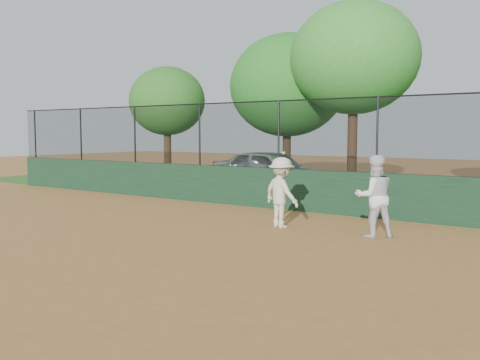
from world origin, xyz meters
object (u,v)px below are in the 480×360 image
Objects in this scene: player_main at (281,192)px; tree_1 at (287,86)px; parked_car at (271,171)px; tree_2 at (354,58)px; tree_0 at (167,101)px; player_second at (374,196)px.

player_main is 10.74m from tree_1.
tree_2 is (2.53, 1.66, 4.15)m from parked_car.
player_main is 0.28× the size of tree_1.
tree_2 is (3.45, -1.10, 0.74)m from tree_1.
tree_2 is at bearing 101.55° from player_main.
parked_car is 2.64× the size of player_main.
parked_car is 0.75× the size of tree_1.
tree_0 reaches higher than parked_car.
parked_car is at bearing -71.61° from tree_1.
tree_1 is at bearing 162.35° from tree_2.
tree_1 is (-5.04, 8.86, 3.40)m from player_main.
tree_2 is at bearing -53.48° from parked_car.
parked_car is 8.74m from player_second.
tree_0 is at bearing -172.05° from tree_1.
player_second is 0.28× the size of tree_1.
parked_car is 2.71× the size of player_second.
tree_0 reaches higher than player_second.
tree_1 reaches higher than player_main.
tree_1 is at bearing -91.75° from player_second.
tree_1 is (-0.92, 2.75, 3.41)m from parked_car.
player_second is 2.25m from player_main.
tree_0 is 0.76× the size of tree_2.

